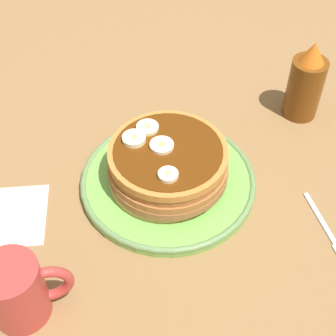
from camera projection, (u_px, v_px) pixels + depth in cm
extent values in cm
cube|color=olive|center=(168.00, 191.00, 76.97)|extent=(140.00, 140.00, 3.00)
cylinder|color=#72B74C|center=(168.00, 181.00, 75.36)|extent=(26.33, 26.33, 1.37)
torus|color=#658B50|center=(168.00, 179.00, 75.01)|extent=(26.49, 26.49, 0.96)
cylinder|color=tan|center=(164.00, 176.00, 74.35)|extent=(16.66, 16.66, 1.20)
cylinder|color=#995F37|center=(167.00, 170.00, 73.56)|extent=(17.85, 17.85, 1.20)
cylinder|color=#A56533|center=(167.00, 167.00, 72.34)|extent=(17.62, 17.62, 1.20)
cylinder|color=#A46531|center=(169.00, 157.00, 72.04)|extent=(17.01, 17.01, 1.20)
cylinder|color=#C27935|center=(168.00, 154.00, 70.77)|extent=(17.36, 17.36, 1.20)
cylinder|color=#592B0A|center=(168.00, 150.00, 70.38)|extent=(15.73, 15.73, 0.16)
cylinder|color=#F1E8BA|center=(162.00, 146.00, 70.58)|extent=(3.47, 3.47, 0.72)
cylinder|color=tan|center=(162.00, 144.00, 70.28)|extent=(0.97, 0.97, 0.08)
cylinder|color=#F4EEB7|center=(147.00, 128.00, 73.12)|extent=(3.33, 3.33, 0.72)
cylinder|color=tan|center=(147.00, 126.00, 72.83)|extent=(0.93, 0.93, 0.08)
cylinder|color=#FBF1BB|center=(134.00, 139.00, 71.38)|extent=(3.44, 3.44, 0.90)
cylinder|color=tan|center=(134.00, 136.00, 71.02)|extent=(0.96, 0.96, 0.08)
cylinder|color=#FAE1B2|center=(168.00, 175.00, 66.75)|extent=(2.81, 2.81, 0.77)
cylinder|color=tan|center=(168.00, 173.00, 66.44)|extent=(0.79, 0.79, 0.08)
cylinder|color=#B23833|center=(15.00, 291.00, 58.48)|extent=(7.16, 7.16, 9.21)
cylinder|color=black|center=(8.00, 275.00, 55.77)|extent=(6.09, 6.09, 0.55)
torus|color=#B23833|center=(48.00, 284.00, 59.14)|extent=(6.45, 1.29, 6.45)
cube|color=beige|center=(8.00, 216.00, 71.55)|extent=(12.70, 12.70, 0.30)
cube|color=silver|center=(320.00, 217.00, 71.28)|extent=(0.71, 9.50, 0.50)
cylinder|color=brown|center=(304.00, 88.00, 83.26)|extent=(5.92, 5.92, 10.64)
cone|color=orange|center=(314.00, 53.00, 78.04)|extent=(4.14, 4.14, 3.55)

